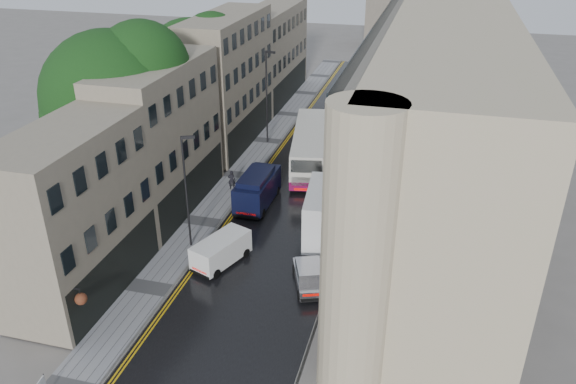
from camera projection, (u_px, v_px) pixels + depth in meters
The scene contains 15 objects.
road at pixel (307, 184), 46.85m from camera, with size 9.00×85.00×0.02m, color black.
left_sidewalk at pixel (240, 175), 48.16m from camera, with size 2.70×85.00×0.12m, color gray.
right_sidewalk at pixel (371, 190), 45.60m from camera, with size 1.80×85.00×0.12m, color slate.
old_shop_row at pixel (208, 97), 48.46m from camera, with size 4.50×56.00×12.00m, color gray, non-canonical shape.
modern_block at pixel (444, 121), 40.05m from camera, with size 8.00×40.00×14.00m, color tan, non-canonical shape.
tree_near at pixel (114, 121), 40.10m from camera, with size 10.56×10.56×13.89m, color black, non-canonical shape.
tree_far at pixel (192, 83), 51.57m from camera, with size 9.24×9.24×12.46m, color black, non-canonical shape.
cream_bus at pixel (293, 163), 46.68m from camera, with size 2.72×11.95×3.26m, color silver, non-canonical shape.
white_lorry at pixel (306, 225), 36.58m from camera, with size 2.36×7.88×4.14m, color white, non-canonical shape.
silver_hatchback at pixel (300, 289), 32.65m from camera, with size 1.63×3.73×1.40m, color #A7A6AB, non-canonical shape.
white_van at pixel (196, 257), 35.30m from camera, with size 1.76×4.10×1.85m, color white, non-canonical shape.
navy_van at pixel (236, 197), 41.55m from camera, with size 2.19×5.48×2.80m, color black, non-canonical shape.
pedestrian at pixel (232, 180), 45.33m from camera, with size 0.59×0.39×1.63m, color black.
lamp_post_near at pixel (186, 194), 36.31m from camera, with size 0.88×0.20×7.84m, color black, non-canonical shape.
lamp_post_far at pixel (267, 98), 52.96m from camera, with size 1.00×0.22×8.86m, color black, non-canonical shape.
Camera 1 is at (9.25, -13.64, 20.50)m, focal length 35.00 mm.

